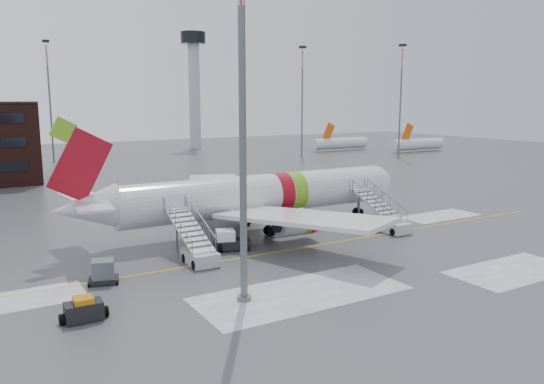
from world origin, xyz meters
TOP-DOWN VIEW (x-y plane):
  - ground at (0.00, 0.00)m, footprint 260.00×260.00m
  - airliner at (-0.63, 6.47)m, footprint 35.03×32.97m
  - airstair_fwd at (10.54, -0.06)m, footprint 2.05×7.70m
  - airstair_aft at (-9.16, -0.06)m, footprint 2.05×7.70m
  - pushback_tug at (-5.50, 1.64)m, footprint 3.37×2.92m
  - uld_container at (-16.58, -1.44)m, footprint 2.31×1.93m
  - baggage_tractor at (-19.02, -7.30)m, footprint 2.68×1.25m
  - light_mast_near at (-9.74, -9.15)m, footprint 1.20×1.20m
  - control_tower at (30.00, 95.00)m, footprint 6.40×6.40m
  - light_mast_far_ne at (42.00, 62.00)m, footprint 1.20×1.20m
  - light_mast_far_n at (-8.00, 78.00)m, footprint 1.20×1.20m
  - light_mast_far_e at (58.00, 48.00)m, footprint 1.20×1.20m
  - distant_aircraft at (62.50, 64.00)m, footprint 35.00×18.00m

SIDE VIEW (x-z plane):
  - ground at x=0.00m, z-range 0.00..0.00m
  - distant_aircraft at x=62.50m, z-range -4.00..4.00m
  - baggage_tractor at x=-19.02m, z-range -0.10..1.28m
  - pushback_tug at x=-5.50m, z-range -0.10..1.62m
  - uld_container at x=-16.58m, z-range -0.05..1.58m
  - airstair_fwd at x=10.54m, z-range -0.68..2.81m
  - airstair_aft at x=-9.16m, z-range -0.68..2.81m
  - airliner at x=-0.63m, z-range -2.17..9.01m
  - light_mast_near at x=-9.74m, z-range 0.49..22.84m
  - light_mast_far_ne at x=42.00m, z-range 1.71..25.96m
  - light_mast_far_n at x=-8.00m, z-range 1.71..25.96m
  - light_mast_far_e at x=58.00m, z-range 1.71..25.96m
  - control_tower at x=30.00m, z-range 3.75..33.75m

